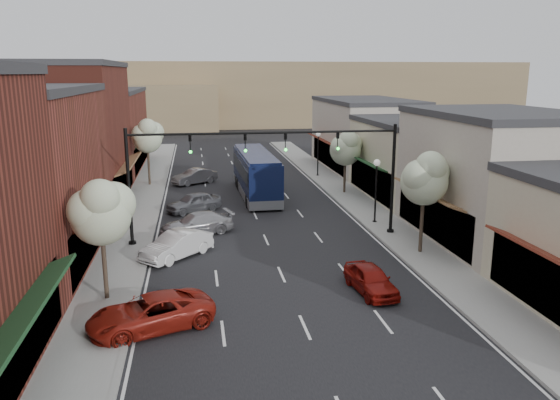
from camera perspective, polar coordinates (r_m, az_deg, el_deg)
name	(u,v)px	position (r m, az deg, el deg)	size (l,w,h in m)	color
ground	(288,290)	(26.26, 0.85, -9.33)	(160.00, 160.00, 0.00)	black
sidewalk_left	(141,204)	(43.77, -14.28, -0.42)	(2.80, 73.00, 0.15)	gray
sidewalk_right	(350,197)	(45.33, 7.35, 0.34)	(2.80, 73.00, 0.15)	gray
curb_left	(160,204)	(43.65, -12.45, -0.36)	(0.25, 73.00, 0.17)	gray
curb_right	(334,197)	(44.97, 5.64, 0.28)	(0.25, 73.00, 0.17)	gray
bldg_left_midnear	(1,179)	(32.01, -27.17, 2.00)	(10.14, 14.10, 9.40)	maroon
bldg_left_midfar	(61,135)	(45.29, -21.91, 6.33)	(10.14, 14.10, 10.90)	maroon
bldg_left_far	(97,130)	(61.03, -18.55, 6.95)	(10.14, 18.10, 8.40)	maroon
bldg_right_midnear	(495,177)	(35.38, 21.58, 2.24)	(9.14, 12.10, 7.90)	#AEA495
bldg_right_midfar	(416,159)	(46.07, 14.00, 4.18)	(9.14, 12.10, 6.40)	#C0B898
bldg_right_far	(364,134)	(59.04, 8.78, 6.80)	(9.14, 16.10, 7.40)	#AEA495
hill_far	(213,93)	(114.05, -6.99, 11.03)	(120.00, 30.00, 12.00)	#7A6647
hill_near	(74,108)	(104.19, -20.75, 9.00)	(50.00, 20.00, 8.00)	#7A6647
signal_mast_right	(356,164)	(33.80, 7.99, 3.80)	(8.22, 0.46, 7.00)	black
signal_mast_left	(170,168)	(32.39, -11.44, 3.26)	(8.22, 0.46, 7.00)	black
tree_right_near	(426,177)	(31.03, 14.98, 2.32)	(2.85, 2.65, 5.95)	#47382B
tree_right_far	(346,147)	(46.00, 6.93, 5.50)	(2.85, 2.65, 5.43)	#47382B
tree_left_near	(101,210)	(24.89, -18.17, -1.05)	(2.85, 2.65, 5.69)	#47382B
tree_left_far	(148,135)	(50.31, -13.67, 6.58)	(2.85, 2.65, 6.13)	#47382B
lamp_post_near	(376,181)	(37.10, 10.02, 2.02)	(0.44, 0.44, 4.44)	black
lamp_post_far	(318,147)	(53.73, 4.00, 5.60)	(0.44, 0.44, 4.44)	black
coach_bus	(256,173)	(45.44, -2.55, 2.82)	(2.86, 11.97, 3.64)	#0E163A
red_hatchback	(371,279)	(26.06, 9.46, -8.16)	(1.53, 3.81, 1.30)	maroon
parked_car_a	(151,313)	(22.81, -13.38, -11.43)	(2.31, 5.00, 1.39)	maroon
parked_car_b	(177,245)	(30.86, -10.74, -4.64)	(1.55, 4.45, 1.46)	silver
parked_car_c	(197,223)	(35.17, -8.71, -2.44)	(1.90, 4.68, 1.36)	#96959A
parked_car_d	(194,202)	(40.80, -9.00, -0.23)	(1.68, 4.17, 1.42)	#57595F
parked_car_e	(195,176)	(51.04, -8.92, 2.44)	(1.47, 4.21, 1.39)	gray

